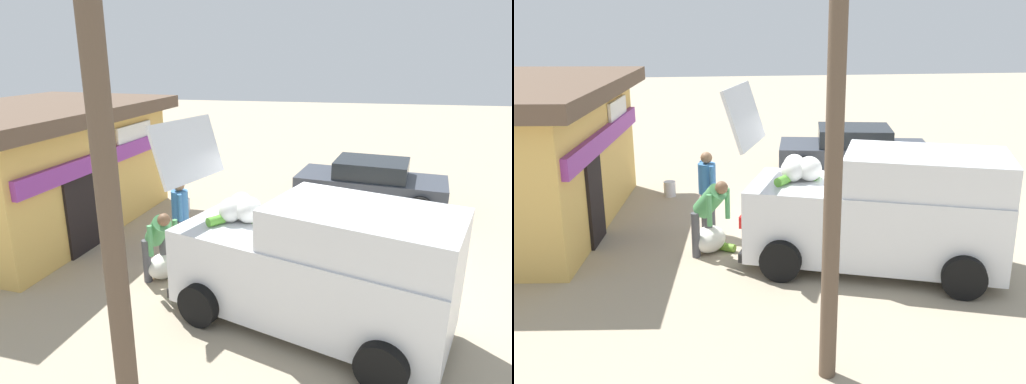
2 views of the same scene
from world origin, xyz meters
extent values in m
plane|color=tan|center=(0.00, 0.00, 0.00)|extent=(60.00, 60.00, 0.00)
cube|color=#E0B259|center=(0.55, 6.34, 1.31)|extent=(5.95, 4.03, 2.62)
cube|color=purple|center=(0.38, 4.54, 1.84)|extent=(5.35, 0.64, 0.36)
cube|color=black|center=(-0.63, 4.67, 1.00)|extent=(0.90, 0.15, 2.00)
cube|color=white|center=(1.61, 4.44, 2.10)|extent=(1.50, 0.20, 0.60)
cube|color=brown|center=(0.55, 6.34, 2.78)|extent=(6.68, 4.75, 0.31)
cube|color=silver|center=(-2.35, -0.17, 0.80)|extent=(3.02, 4.50, 1.23)
cube|color=silver|center=(-2.62, -0.92, 1.72)|extent=(2.42, 2.99, 0.61)
cube|color=black|center=(-3.04, -2.09, 1.69)|extent=(1.39, 0.57, 0.46)
cube|color=silver|center=(-1.59, 1.94, 2.52)|extent=(1.57, 0.87, 1.00)
ellipsoid|color=silver|center=(-1.86, 1.16, 1.61)|extent=(0.47, 0.39, 0.39)
ellipsoid|color=silver|center=(-1.52, 1.06, 1.61)|extent=(0.47, 0.39, 0.39)
ellipsoid|color=silver|center=(-1.85, 0.86, 1.63)|extent=(0.51, 0.42, 0.42)
cylinder|color=#5DAC37|center=(-2.07, 1.35, 1.50)|extent=(0.32, 0.31, 0.16)
cylinder|color=#63AF40|center=(-1.76, 0.74, 1.49)|extent=(0.33, 0.26, 0.15)
cube|color=black|center=(-1.63, 1.83, 0.27)|extent=(1.55, 0.62, 0.16)
cube|color=red|center=(-2.25, 2.06, 0.86)|extent=(0.15, 0.10, 0.20)
cube|color=red|center=(-1.00, 1.61, 0.86)|extent=(0.15, 0.10, 0.20)
cylinder|color=black|center=(-3.70, -1.19, 0.34)|extent=(0.44, 0.71, 0.68)
cylinder|color=black|center=(-1.96, -1.82, 0.34)|extent=(0.44, 0.71, 0.68)
cylinder|color=black|center=(-2.74, 1.47, 0.34)|extent=(0.44, 0.71, 0.68)
cylinder|color=black|center=(-1.00, 0.85, 0.34)|extent=(0.44, 0.71, 0.68)
cube|color=#383D47|center=(3.70, -1.42, 0.50)|extent=(2.43, 4.21, 0.63)
cube|color=#1E2328|center=(3.70, -1.42, 1.04)|extent=(1.85, 2.14, 0.46)
cylinder|color=black|center=(4.87, -0.26, 0.33)|extent=(0.33, 0.69, 0.66)
cylinder|color=black|center=(3.01, 0.07, 0.33)|extent=(0.33, 0.69, 0.66)
cylinder|color=black|center=(4.39, -2.91, 0.33)|extent=(0.33, 0.69, 0.66)
cylinder|color=black|center=(2.53, -2.58, 0.33)|extent=(0.33, 0.69, 0.66)
cylinder|color=#4C4C51|center=(-0.25, 2.64, 0.41)|extent=(0.15, 0.15, 0.83)
cylinder|color=#4C4C51|center=(-0.57, 2.52, 0.41)|extent=(0.15, 0.15, 0.83)
cylinder|color=#3872B2|center=(-0.41, 2.58, 1.12)|extent=(0.44, 0.44, 0.59)
sphere|color=#8C6647|center=(-0.41, 2.58, 1.53)|extent=(0.22, 0.22, 0.22)
cylinder|color=#3872B2|center=(-0.19, 2.67, 1.14)|extent=(0.09, 0.09, 0.56)
cylinder|color=#3872B2|center=(-0.64, 2.50, 1.14)|extent=(0.09, 0.09, 0.56)
cylinder|color=#4C4C51|center=(-1.34, 2.60, 0.41)|extent=(0.15, 0.15, 0.83)
cylinder|color=#4C4C51|center=(-1.59, 2.83, 0.41)|extent=(0.15, 0.15, 0.83)
cylinder|color=#4C9959|center=(-1.60, 2.57, 1.04)|extent=(0.69, 0.71, 0.66)
sphere|color=brown|center=(-1.79, 2.36, 1.33)|extent=(0.22, 0.22, 0.22)
cylinder|color=#4C9959|center=(-1.56, 2.25, 0.97)|extent=(0.09, 0.09, 0.56)
cylinder|color=#4C9959|center=(-1.92, 2.58, 0.97)|extent=(0.09, 0.09, 0.56)
ellipsoid|color=silver|center=(-1.36, 2.59, 0.23)|extent=(0.89, 0.82, 0.47)
cylinder|color=#57B230|center=(-1.27, 2.34, 0.07)|extent=(0.36, 0.25, 0.13)
cylinder|color=#6CA330|center=(-1.39, 2.28, 0.07)|extent=(0.30, 0.36, 0.15)
cylinder|color=#57A23B|center=(-1.17, 2.53, 0.06)|extent=(0.29, 0.32, 0.11)
cylinder|color=silver|center=(2.18, 3.44, 0.18)|extent=(0.28, 0.28, 0.36)
cylinder|color=brown|center=(-5.39, 1.28, 2.31)|extent=(0.20, 0.20, 4.63)
camera|label=1|loc=(-8.56, -0.54, 4.08)|focal=31.49mm
camera|label=2|loc=(-11.42, 2.72, 4.16)|focal=41.36mm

